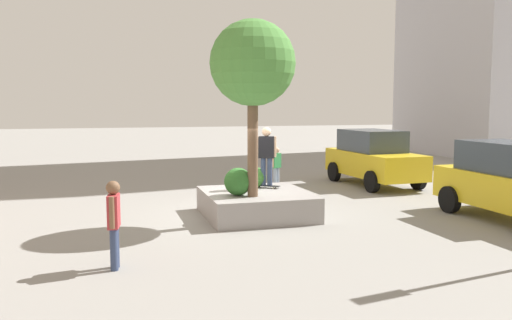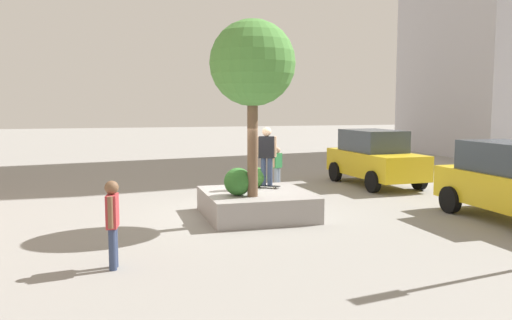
{
  "view_description": "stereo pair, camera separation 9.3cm",
  "coord_description": "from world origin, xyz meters",
  "views": [
    {
      "loc": [
        14.19,
        -3.6,
        3.11
      ],
      "look_at": [
        0.35,
        0.39,
        1.59
      ],
      "focal_mm": 36.48,
      "sensor_mm": 36.0,
      "label": 1
    },
    {
      "loc": [
        14.22,
        -3.51,
        3.11
      ],
      "look_at": [
        0.35,
        0.39,
        1.59
      ],
      "focal_mm": 36.48,
      "sensor_mm": 36.0,
      "label": 2
    }
  ],
  "objects": [
    {
      "name": "bystander_watching",
      "position": [
        4.17,
        -3.51,
        0.98
      ],
      "size": [
        0.57,
        0.26,
        1.7
      ],
      "color": "navy",
      "rests_on": "ground"
    },
    {
      "name": "hedge_clump",
      "position": [
        0.77,
        -0.23,
        1.06
      ],
      "size": [
        0.75,
        0.75,
        0.75
      ],
      "primitive_type": "sphere",
      "color": "#2D6628",
      "rests_on": "planter_ledge"
    },
    {
      "name": "skateboarder",
      "position": [
        -0.24,
        0.88,
        1.75
      ],
      "size": [
        0.38,
        0.53,
        1.71
      ],
      "color": "navy",
      "rests_on": "skateboard"
    },
    {
      "name": "plaza_tree",
      "position": [
        1.01,
        0.11,
        4.17
      ],
      "size": [
        2.25,
        2.25,
        4.64
      ],
      "color": "brown",
      "rests_on": "planter_ledge"
    },
    {
      "name": "pedestrian_crossing",
      "position": [
        -4.65,
        2.65,
        0.87
      ],
      "size": [
        0.36,
        0.44,
        1.51
      ],
      "color": "#8C9EB7",
      "rests_on": "ground"
    },
    {
      "name": "planter_ledge",
      "position": [
        0.35,
        0.39,
        0.34
      ],
      "size": [
        3.04,
        2.85,
        0.69
      ],
      "primitive_type": "cube",
      "color": "gray",
      "rests_on": "ground"
    },
    {
      "name": "skateboard",
      "position": [
        -0.24,
        0.88,
        0.75
      ],
      "size": [
        0.68,
        0.75,
        0.07
      ],
      "color": "black",
      "rests_on": "planter_ledge"
    },
    {
      "name": "ground_plane",
      "position": [
        0.0,
        0.0,
        0.0
      ],
      "size": [
        120.0,
        120.0,
        0.0
      ],
      "primitive_type": "plane",
      "color": "gray"
    },
    {
      "name": "boxwood_shrub",
      "position": [
        -0.45,
        0.63,
        0.99
      ],
      "size": [
        0.59,
        0.59,
        0.59
      ],
      "primitive_type": "sphere",
      "color": "#3D7A33",
      "rests_on": "planter_ledge"
    },
    {
      "name": "taxi_cab",
      "position": [
        -3.9,
        6.38,
        1.09
      ],
      "size": [
        4.69,
        2.31,
        2.15
      ],
      "color": "gold",
      "rests_on": "ground"
    }
  ]
}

